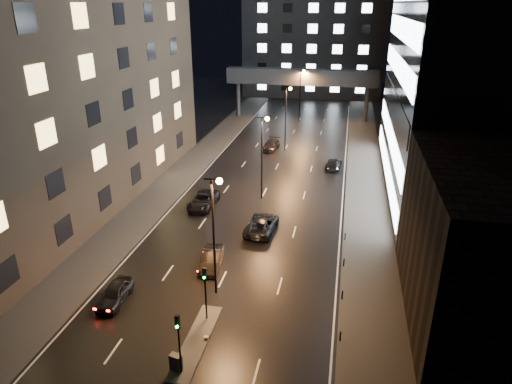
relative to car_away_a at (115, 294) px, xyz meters
The scene contains 23 objects.
ground 35.57m from the car_away_a, 77.77° to the left, with size 160.00×160.00×0.00m, color black.
sidewalk_left 30.17m from the car_away_a, 99.48° to the left, with size 5.00×110.00×0.15m, color #383533.
sidewalk_right 35.87m from the car_away_a, 56.05° to the left, with size 5.00×110.00×0.15m, color #383533.
building_left 30.77m from the car_away_a, 128.60° to the left, with size 15.00×48.00×40.00m, color #2D2319.
building_right_low 28.28m from the car_away_a, ahead, with size 10.00×18.00×12.00m, color black.
building_far 93.80m from the car_away_a, 85.36° to the left, with size 34.00×14.00×25.00m, color #333335.
skybridge 65.63m from the car_away_a, 83.37° to the left, with size 30.00×3.00×10.00m.
median_island 8.50m from the car_away_a, 22.52° to the right, with size 1.60×8.00×0.15m, color #383533.
traffic_signal_near 8.21m from the car_away_a, ahead, with size 0.28×0.34×4.40m.
traffic_signal_far 10.29m from the car_away_a, 38.62° to the right, with size 0.28×0.34×4.40m.
bollard_row 17.78m from the car_away_a, ahead, with size 0.12×25.12×0.90m.
streetlight_near 9.99m from the car_away_a, 19.69° to the left, with size 1.45×0.50×10.15m.
streetlight_mid_a 24.70m from the car_away_a, 71.32° to the left, with size 1.45×0.50×10.15m.
streetlight_mid_b 43.82m from the car_away_a, 79.80° to the left, with size 1.45×0.50×10.15m.
streetlight_far 63.48m from the car_away_a, 83.01° to the left, with size 1.45×0.50×10.15m.
car_away_a is the anchor object (origin of this frame).
car_away_b 8.92m from the car_away_a, 47.44° to the left, with size 1.62×4.65×1.53m, color black.
car_away_c 19.13m from the car_away_a, 86.10° to the left, with size 2.64×5.72×1.59m, color black.
car_away_d 43.09m from the car_away_a, 83.03° to the left, with size 2.08×5.12×1.49m, color black.
car_toward_a 16.95m from the car_away_a, 57.28° to the left, with size 2.73×5.92×1.64m, color black.
car_toward_b 38.88m from the car_away_a, 66.32° to the left, with size 2.00×4.91×1.42m, color black.
utility_cabinet 9.61m from the car_away_a, 39.35° to the right, with size 0.75×0.46×1.15m, color #444446.
cone_a 8.98m from the car_away_a, 19.37° to the right, with size 0.37×0.37×0.53m, color #FD460D.
Camera 1 is at (9.50, -22.20, 22.07)m, focal length 32.00 mm.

